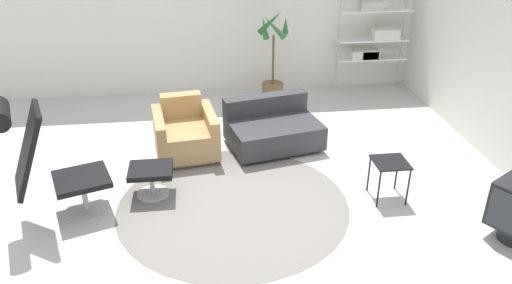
{
  "coord_description": "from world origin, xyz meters",
  "views": [
    {
      "loc": [
        -0.28,
        -4.79,
        3.08
      ],
      "look_at": [
        0.33,
        0.14,
        0.55
      ],
      "focal_mm": 35.0,
      "sensor_mm": 36.0,
      "label": 1
    }
  ],
  "objects_px": {
    "armchair_red": "(185,134)",
    "potted_plant": "(273,69)",
    "shelf_unit": "(373,37)",
    "ottoman": "(151,175)",
    "couch_low": "(272,129)",
    "lounge_chair": "(42,155)",
    "side_table": "(390,166)"
  },
  "relations": [
    {
      "from": "armchair_red",
      "to": "potted_plant",
      "type": "height_order",
      "value": "potted_plant"
    },
    {
      "from": "potted_plant",
      "to": "shelf_unit",
      "type": "bearing_deg",
      "value": 6.61
    },
    {
      "from": "ottoman",
      "to": "couch_low",
      "type": "distance_m",
      "value": 1.84
    },
    {
      "from": "armchair_red",
      "to": "shelf_unit",
      "type": "bearing_deg",
      "value": -155.55
    },
    {
      "from": "ottoman",
      "to": "shelf_unit",
      "type": "xyz_separation_m",
      "value": [
        3.44,
        2.87,
        0.67
      ]
    },
    {
      "from": "lounge_chair",
      "to": "potted_plant",
      "type": "relative_size",
      "value": 0.95
    },
    {
      "from": "armchair_red",
      "to": "couch_low",
      "type": "relative_size",
      "value": 0.71
    },
    {
      "from": "lounge_chair",
      "to": "side_table",
      "type": "xyz_separation_m",
      "value": [
        3.57,
        -0.04,
        -0.35
      ]
    },
    {
      "from": "ottoman",
      "to": "shelf_unit",
      "type": "relative_size",
      "value": 0.29
    },
    {
      "from": "potted_plant",
      "to": "armchair_red",
      "type": "bearing_deg",
      "value": -129.24
    },
    {
      "from": "shelf_unit",
      "to": "side_table",
      "type": "bearing_deg",
      "value": -104.82
    },
    {
      "from": "armchair_red",
      "to": "couch_low",
      "type": "xyz_separation_m",
      "value": [
        1.15,
        0.09,
        -0.04
      ]
    },
    {
      "from": "armchair_red",
      "to": "potted_plant",
      "type": "distance_m",
      "value": 2.23
    },
    {
      "from": "lounge_chair",
      "to": "armchair_red",
      "type": "distance_m",
      "value": 1.94
    },
    {
      "from": "lounge_chair",
      "to": "shelf_unit",
      "type": "distance_m",
      "value": 5.47
    },
    {
      "from": "lounge_chair",
      "to": "armchair_red",
      "type": "height_order",
      "value": "lounge_chair"
    },
    {
      "from": "ottoman",
      "to": "shelf_unit",
      "type": "bearing_deg",
      "value": 39.77
    },
    {
      "from": "armchair_red",
      "to": "potted_plant",
      "type": "bearing_deg",
      "value": -136.68
    },
    {
      "from": "ottoman",
      "to": "armchair_red",
      "type": "xyz_separation_m",
      "value": [
        0.37,
        0.96,
        0.02
      ]
    },
    {
      "from": "potted_plant",
      "to": "shelf_unit",
      "type": "relative_size",
      "value": 0.85
    },
    {
      "from": "armchair_red",
      "to": "potted_plant",
      "type": "xyz_separation_m",
      "value": [
        1.4,
        1.72,
        0.23
      ]
    },
    {
      "from": "shelf_unit",
      "to": "couch_low",
      "type": "bearing_deg",
      "value": -136.56
    },
    {
      "from": "armchair_red",
      "to": "side_table",
      "type": "height_order",
      "value": "armchair_red"
    },
    {
      "from": "side_table",
      "to": "shelf_unit",
      "type": "relative_size",
      "value": 0.28
    },
    {
      "from": "ottoman",
      "to": "armchair_red",
      "type": "distance_m",
      "value": 1.03
    },
    {
      "from": "side_table",
      "to": "potted_plant",
      "type": "bearing_deg",
      "value": 104.82
    },
    {
      "from": "couch_low",
      "to": "ottoman",
      "type": "bearing_deg",
      "value": 22.02
    },
    {
      "from": "armchair_red",
      "to": "lounge_chair",
      "type": "bearing_deg",
      "value": 36.22
    },
    {
      "from": "lounge_chair",
      "to": "shelf_unit",
      "type": "xyz_separation_m",
      "value": [
        4.43,
        3.2,
        0.17
      ]
    },
    {
      "from": "ottoman",
      "to": "potted_plant",
      "type": "relative_size",
      "value": 0.34
    },
    {
      "from": "lounge_chair",
      "to": "potted_plant",
      "type": "height_order",
      "value": "potted_plant"
    },
    {
      "from": "couch_low",
      "to": "lounge_chair",
      "type": "bearing_deg",
      "value": 16.44
    }
  ]
}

